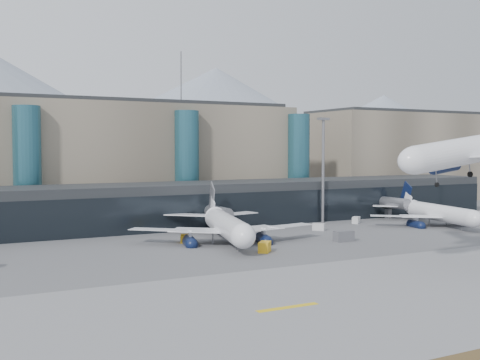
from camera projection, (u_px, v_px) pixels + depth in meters
name	position (u px, v px, depth m)	size (l,w,h in m)	color
ground	(347.00, 268.00, 90.84)	(900.00, 900.00, 0.00)	#515154
runway_strip	(419.00, 288.00, 77.59)	(400.00, 40.00, 0.04)	slate
runway_markings	(419.00, 288.00, 77.58)	(128.00, 1.00, 0.02)	gold
concourse	(194.00, 204.00, 141.56)	(170.00, 27.00, 10.00)	black
terminal_main	(58.00, 159.00, 157.88)	(130.00, 30.00, 31.00)	gray
terminal_east	(403.00, 156.00, 213.78)	(70.00, 30.00, 31.00)	gray
teal_towers	(112.00, 165.00, 148.49)	(116.40, 19.40, 46.00)	#235563
mountain_ridge	(36.00, 110.00, 431.54)	(910.00, 400.00, 110.00)	gray
lightmast_mid	(323.00, 164.00, 146.46)	(3.00, 1.20, 25.60)	slate
jet_parked_mid	(224.00, 217.00, 117.09)	(36.97, 38.44, 12.34)	white
jet_parked_right	(432.00, 207.00, 142.73)	(33.22, 34.03, 10.95)	white
veh_b	(185.00, 239.00, 115.53)	(2.66, 1.64, 1.54)	gold
veh_c	(344.00, 236.00, 117.02)	(3.79, 2.00, 2.10)	#535358
veh_d	(356.00, 220.00, 145.36)	(2.78, 1.49, 1.59)	silver
veh_g	(319.00, 227.00, 132.82)	(2.62, 1.53, 1.53)	silver
veh_h	(265.00, 247.00, 104.88)	(3.30, 1.74, 1.82)	gold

